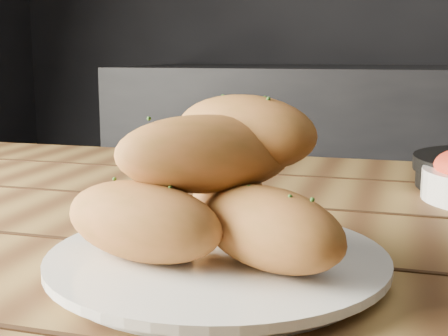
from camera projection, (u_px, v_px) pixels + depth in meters
table at (316, 311)px, 0.69m from camera, size 1.52×0.98×0.75m
plate at (218, 262)px, 0.55m from camera, size 0.30×0.30×0.02m
bread_rolls at (217, 188)px, 0.54m from camera, size 0.27×0.23×0.14m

